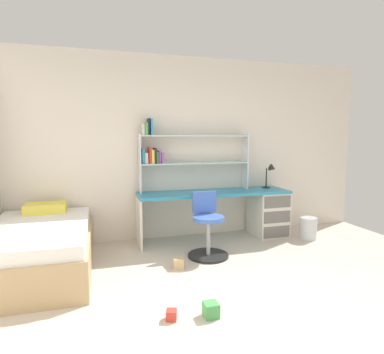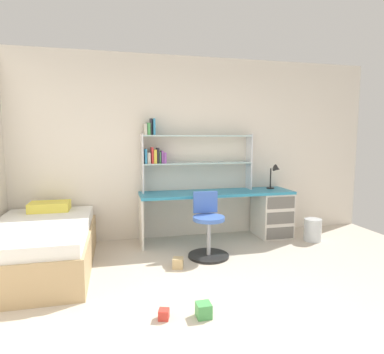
% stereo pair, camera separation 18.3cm
% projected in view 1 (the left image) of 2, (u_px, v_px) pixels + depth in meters
% --- Properties ---
extents(ground_plane, '(6.00, 6.22, 0.02)m').
position_uv_depth(ground_plane, '(267.00, 331.00, 2.55)').
color(ground_plane, beige).
extents(room_shell, '(6.00, 6.22, 2.71)m').
position_uv_depth(room_shell, '(93.00, 153.00, 3.27)').
color(room_shell, silver).
rests_on(room_shell, ground_plane).
extents(desk, '(2.26, 0.57, 0.72)m').
position_uv_depth(desk, '(252.00, 209.00, 4.97)').
color(desk, teal).
rests_on(desk, ground_plane).
extents(bookshelf_hutch, '(1.66, 0.22, 1.06)m').
position_uv_depth(bookshelf_hutch, '(179.00, 151.00, 4.72)').
color(bookshelf_hutch, silver).
rests_on(bookshelf_hutch, desk).
extents(desk_lamp, '(0.20, 0.17, 0.38)m').
position_uv_depth(desk_lamp, '(271.00, 172.00, 5.06)').
color(desk_lamp, black).
rests_on(desk_lamp, desk).
extents(swivel_chair, '(0.52, 0.52, 0.82)m').
position_uv_depth(swivel_chair, '(208.00, 231.00, 4.12)').
color(swivel_chair, black).
rests_on(swivel_chair, ground_plane).
extents(bed_platform, '(1.12, 1.81, 0.67)m').
position_uv_depth(bed_platform, '(38.00, 249.00, 3.61)').
color(bed_platform, tan).
rests_on(bed_platform, ground_plane).
extents(waste_bin, '(0.25, 0.25, 0.33)m').
position_uv_depth(waste_bin, '(308.00, 228.00, 4.84)').
color(waste_bin, silver).
rests_on(waste_bin, ground_plane).
extents(toy_block_red_0, '(0.11, 0.11, 0.09)m').
position_uv_depth(toy_block_red_0, '(171.00, 315.00, 2.68)').
color(toy_block_red_0, red).
rests_on(toy_block_red_0, ground_plane).
extents(toy_block_green_1, '(0.12, 0.12, 0.12)m').
position_uv_depth(toy_block_green_1, '(211.00, 310.00, 2.73)').
color(toy_block_green_1, '#479E51').
rests_on(toy_block_green_1, ground_plane).
extents(toy_block_natural_2, '(0.15, 0.15, 0.12)m').
position_uv_depth(toy_block_natural_2, '(179.00, 263.00, 3.76)').
color(toy_block_natural_2, tan).
rests_on(toy_block_natural_2, ground_plane).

